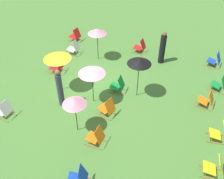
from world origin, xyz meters
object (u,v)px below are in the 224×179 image
at_px(deckchair_10, 220,133).
at_px(deckchair_12, 96,137).
at_px(deckchair_4, 140,47).
at_px(person_1, 162,48).
at_px(deckchair_6, 74,48).
at_px(umbrella_0, 74,101).
at_px(deckchair_0, 207,100).
at_px(umbrella_1, 97,31).
at_px(person_0, 60,88).
at_px(deckchair_11, 75,36).
at_px(umbrella_3, 57,57).
at_px(deckchair_7, 215,60).
at_px(deckchair_3, 4,110).
at_px(deckchair_8, 215,167).
at_px(umbrella_2, 92,71).
at_px(deckchair_13, 220,84).
at_px(deckchair_2, 107,108).
at_px(deckchair_9, 57,66).
at_px(deckchair_14, 118,85).
at_px(umbrella_4, 139,61).

bearing_deg(deckchair_10, deckchair_12, -76.34).
height_order(deckchair_4, person_1, person_1).
bearing_deg(deckchair_6, umbrella_0, 26.93).
relative_size(deckchair_0, umbrella_1, 0.46).
height_order(deckchair_4, person_0, person_0).
distance_m(deckchair_11, umbrella_3, 4.94).
bearing_deg(deckchair_12, deckchair_7, 153.44).
relative_size(deckchair_0, person_0, 0.45).
xyz_separation_m(deckchair_3, deckchair_8, (-0.18, 8.40, 0.00)).
bearing_deg(deckchair_10, umbrella_1, -128.56).
xyz_separation_m(deckchair_4, umbrella_2, (4.83, -0.84, 1.29)).
relative_size(deckchair_6, deckchair_8, 1.00).
distance_m(deckchair_8, deckchair_13, 4.79).
bearing_deg(deckchair_7, deckchair_11, -80.31).
xyz_separation_m(deckchair_7, umbrella_3, (4.57, -6.71, 1.46)).
xyz_separation_m(deckchair_0, deckchair_3, (3.60, -7.88, 0.00)).
height_order(umbrella_1, umbrella_2, umbrella_1).
distance_m(deckchair_7, umbrella_2, 7.04).
height_order(deckchair_2, person_1, person_1).
distance_m(deckchair_0, deckchair_10, 1.88).
bearing_deg(deckchair_9, deckchair_8, 61.83).
bearing_deg(umbrella_3, person_0, 29.17).
bearing_deg(umbrella_3, deckchair_0, 99.89).
relative_size(deckchair_3, deckchair_8, 1.00).
bearing_deg(deckchair_11, deckchair_3, 13.23).
relative_size(deckchair_0, deckchair_8, 1.00).
relative_size(deckchair_2, deckchair_8, 1.04).
bearing_deg(deckchair_9, deckchair_3, -11.77).
bearing_deg(umbrella_1, deckchair_12, 22.13).
relative_size(deckchair_6, umbrella_3, 0.43).
bearing_deg(deckchair_9, deckchair_6, 175.66).
bearing_deg(deckchair_6, deckchair_7, 99.87).
bearing_deg(deckchair_8, person_1, -159.91).
distance_m(deckchair_7, umbrella_3, 8.25).
xyz_separation_m(deckchair_2, deckchair_14, (-1.63, -0.09, 0.00)).
relative_size(umbrella_4, person_1, 1.10).
distance_m(deckchair_9, person_0, 2.59).
bearing_deg(deckchair_13, deckchair_11, -90.87).
distance_m(deckchair_7, umbrella_0, 8.32).
bearing_deg(deckchair_6, deckchair_3, -5.51).
height_order(deckchair_7, umbrella_2, umbrella_2).
bearing_deg(person_0, umbrella_3, 57.68).
bearing_deg(deckchair_0, umbrella_3, -72.89).
bearing_deg(umbrella_1, deckchair_7, 103.78).
bearing_deg(person_0, deckchair_13, -33.46).
xyz_separation_m(deckchair_7, umbrella_4, (3.77, -3.22, 1.50)).
height_order(deckchair_14, umbrella_3, umbrella_3).
bearing_deg(deckchair_7, umbrella_2, -36.63).
relative_size(deckchair_11, deckchair_12, 1.01).
xyz_separation_m(deckchair_6, umbrella_1, (0.01, 1.50, 1.31)).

